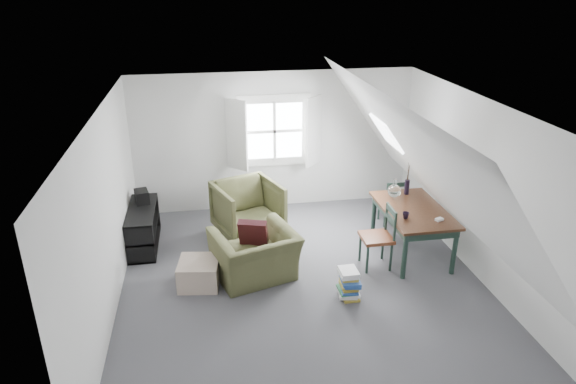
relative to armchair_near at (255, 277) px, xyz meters
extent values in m
plane|color=#48484D|center=(0.64, -0.30, 0.00)|extent=(5.50, 5.50, 0.00)
plane|color=white|center=(0.64, -0.30, 2.50)|extent=(5.50, 5.50, 0.00)
plane|color=silver|center=(0.64, 2.45, 1.25)|extent=(5.00, 0.00, 5.00)
plane|color=silver|center=(0.64, -3.05, 1.25)|extent=(5.00, 0.00, 5.00)
plane|color=silver|center=(-1.86, -0.30, 1.25)|extent=(0.00, 5.50, 5.50)
plane|color=silver|center=(3.14, -0.30, 1.25)|extent=(0.00, 5.50, 5.50)
plane|color=white|center=(-0.91, -0.30, 1.78)|extent=(3.19, 5.50, 4.48)
plane|color=white|center=(2.19, -0.30, 1.78)|extent=(3.19, 5.50, 4.48)
cube|color=white|center=(0.64, 2.43, 1.45)|extent=(1.30, 0.04, 1.30)
cube|color=white|center=(-0.04, 2.27, 1.45)|extent=(0.35, 0.35, 1.25)
cube|color=white|center=(1.32, 2.27, 1.45)|extent=(0.35, 0.35, 1.25)
cube|color=white|center=(0.64, 2.42, 1.45)|extent=(1.00, 0.02, 1.00)
cube|color=white|center=(0.64, 2.40, 1.45)|extent=(1.08, 0.04, 0.05)
cube|color=white|center=(0.64, 2.40, 1.45)|extent=(0.05, 0.04, 1.08)
cube|color=white|center=(2.19, 1.00, 1.75)|extent=(0.35, 0.75, 0.47)
imported|color=#474A29|center=(0.00, 0.00, 0.00)|extent=(1.33, 1.24, 0.72)
imported|color=#474A29|center=(0.04, 1.35, 0.00)|extent=(1.25, 1.27, 0.91)
cube|color=#360E13|center=(0.00, 0.15, 0.64)|extent=(0.46, 0.34, 0.42)
cube|color=tan|center=(-0.79, -0.06, 0.18)|extent=(0.62, 0.62, 0.36)
cube|color=#351C10|center=(2.45, 0.30, 0.74)|extent=(0.91, 1.52, 0.04)
cube|color=#1D3129|center=(2.45, 0.30, 0.66)|extent=(0.81, 1.42, 0.12)
cylinder|color=#1D3129|center=(2.07, -0.38, 0.36)|extent=(0.07, 0.07, 0.72)
cylinder|color=#1D3129|center=(2.82, -0.38, 0.36)|extent=(0.07, 0.07, 0.72)
cylinder|color=#1D3129|center=(2.07, 0.97, 0.36)|extent=(0.07, 0.07, 0.72)
cylinder|color=#1D3129|center=(2.82, 0.97, 0.36)|extent=(0.07, 0.07, 0.72)
sphere|color=silver|center=(2.30, 0.75, 0.87)|extent=(0.21, 0.21, 0.21)
cylinder|color=silver|center=(2.30, 0.75, 1.00)|extent=(0.07, 0.07, 0.11)
cylinder|color=black|center=(2.55, 0.85, 0.88)|extent=(0.08, 0.08, 0.24)
cylinder|color=#3F2D1E|center=(2.55, 0.85, 1.14)|extent=(0.03, 0.05, 0.43)
cylinder|color=#3F2D1E|center=(2.56, 0.86, 1.14)|extent=(0.04, 0.06, 0.43)
cylinder|color=#3F2D1E|center=(2.54, 0.84, 1.14)|extent=(0.05, 0.07, 0.43)
imported|color=black|center=(2.20, 0.00, 0.76)|extent=(0.11, 0.11, 0.09)
cube|color=white|center=(2.65, -0.15, 0.78)|extent=(0.12, 0.10, 0.04)
cube|color=brown|center=(2.52, 1.37, 0.41)|extent=(0.38, 0.38, 0.05)
cylinder|color=#1D3129|center=(2.68, 1.53, 0.20)|extent=(0.03, 0.03, 0.39)
cylinder|color=#1D3129|center=(2.68, 1.21, 0.20)|extent=(0.03, 0.03, 0.39)
cylinder|color=#1D3129|center=(2.36, 1.53, 0.20)|extent=(0.03, 0.03, 0.39)
cylinder|color=#1D3129|center=(2.36, 1.21, 0.20)|extent=(0.03, 0.03, 0.39)
cylinder|color=#1D3129|center=(2.68, 1.20, 0.61)|extent=(0.03, 0.03, 0.41)
cylinder|color=#1D3129|center=(2.36, 1.20, 0.61)|extent=(0.03, 0.03, 0.41)
cube|color=#1D3129|center=(2.52, 1.20, 0.78)|extent=(0.31, 0.03, 0.07)
cube|color=#1D3129|center=(2.52, 1.20, 0.66)|extent=(0.31, 0.03, 0.05)
cube|color=brown|center=(1.79, 0.01, 0.47)|extent=(0.44, 0.44, 0.05)
cylinder|color=#1D3129|center=(1.61, 0.19, 0.23)|extent=(0.04, 0.04, 0.45)
cylinder|color=#1D3129|center=(1.96, 0.19, 0.23)|extent=(0.04, 0.04, 0.45)
cylinder|color=#1D3129|center=(1.61, -0.16, 0.23)|extent=(0.04, 0.04, 0.45)
cylinder|color=#1D3129|center=(1.96, -0.16, 0.23)|extent=(0.04, 0.04, 0.45)
cylinder|color=#1D3129|center=(1.99, 0.19, 0.70)|extent=(0.04, 0.04, 0.47)
cylinder|color=#1D3129|center=(1.99, -0.16, 0.70)|extent=(0.04, 0.04, 0.47)
cube|color=#1D3129|center=(1.99, 0.01, 0.89)|extent=(0.03, 0.36, 0.08)
cube|color=#1D3129|center=(1.99, 0.01, 0.75)|extent=(0.03, 0.36, 0.06)
cube|color=black|center=(-1.64, 1.25, 0.02)|extent=(0.41, 1.24, 0.03)
cube|color=black|center=(-1.64, 1.25, 0.31)|extent=(0.41, 1.24, 0.03)
cube|color=black|center=(-1.64, 1.25, 0.62)|extent=(0.41, 1.24, 0.03)
cube|color=black|center=(-1.64, 0.64, 0.31)|extent=(0.41, 0.03, 0.62)
cube|color=black|center=(-1.64, 1.85, 0.31)|extent=(0.41, 0.03, 0.62)
cube|color=#264C99|center=(-1.64, 0.89, 0.13)|extent=(0.19, 0.21, 0.23)
cube|color=red|center=(-1.64, 1.35, 0.13)|extent=(0.19, 0.25, 0.23)
cube|color=white|center=(-1.64, 1.04, 0.44)|extent=(0.19, 0.23, 0.21)
cube|color=black|center=(-1.64, 1.50, 0.73)|extent=(0.26, 0.32, 0.22)
cube|color=#B29933|center=(1.20, -0.71, 0.02)|extent=(0.22, 0.29, 0.04)
cube|color=white|center=(1.17, -0.69, 0.05)|extent=(0.28, 0.31, 0.03)
cube|color=white|center=(1.21, -0.72, 0.09)|extent=(0.23, 0.31, 0.04)
cube|color=#337F4C|center=(1.15, -0.71, 0.12)|extent=(0.23, 0.29, 0.03)
cube|color=#264C99|center=(1.18, -0.73, 0.15)|extent=(0.25, 0.32, 0.03)
cube|color=#B29933|center=(1.18, -0.71, 0.17)|extent=(0.22, 0.29, 0.03)
cube|color=#B29933|center=(1.18, -0.69, 0.20)|extent=(0.25, 0.31, 0.04)
cube|color=#264C99|center=(1.21, -0.73, 0.24)|extent=(0.25, 0.32, 0.04)
cube|color=#264C99|center=(1.19, -0.73, 0.28)|extent=(0.26, 0.31, 0.03)
cube|color=#B29933|center=(1.18, -0.68, 0.31)|extent=(0.23, 0.29, 0.04)
cube|color=white|center=(1.17, -0.69, 0.35)|extent=(0.24, 0.27, 0.04)
cube|color=white|center=(1.17, -0.68, 0.39)|extent=(0.24, 0.28, 0.03)
camera|label=1|loc=(-0.60, -6.30, 4.00)|focal=32.00mm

